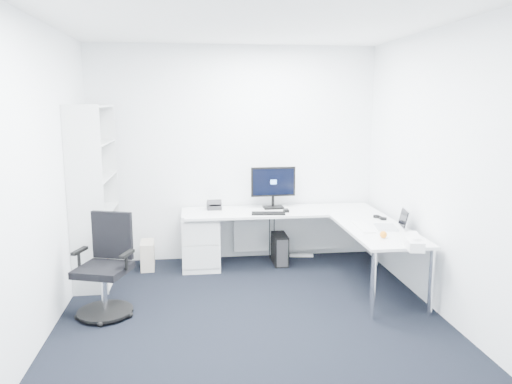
{
  "coord_description": "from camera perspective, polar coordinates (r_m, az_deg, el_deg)",
  "views": [
    {
      "loc": [
        -0.51,
        -4.19,
        2.01
      ],
      "look_at": [
        0.15,
        1.05,
        1.05
      ],
      "focal_mm": 35.0,
      "sensor_mm": 36.0,
      "label": 1
    }
  ],
  "objects": [
    {
      "name": "orange_fruit",
      "position": [
        5.06,
        14.35,
        -4.73
      ],
      "size": [
        0.07,
        0.07,
        0.07
      ],
      "primitive_type": "sphere",
      "color": "orange",
      "rests_on": "l_desk"
    },
    {
      "name": "white_keyboard",
      "position": [
        5.42,
        12.2,
        -3.96
      ],
      "size": [
        0.15,
        0.46,
        0.02
      ],
      "primitive_type": "cube",
      "rotation": [
        0.0,
        0.0,
        -0.05
      ],
      "color": "white",
      "rests_on": "l_desk"
    },
    {
      "name": "black_pc_tower",
      "position": [
        6.3,
        2.73,
        -6.52
      ],
      "size": [
        0.17,
        0.38,
        0.37
      ],
      "primitive_type": "cube",
      "rotation": [
        0.0,
        0.0,
        0.0
      ],
      "color": "black",
      "rests_on": "ground"
    },
    {
      "name": "ceiling",
      "position": [
        4.28,
        -0.26,
        19.57
      ],
      "size": [
        4.2,
        4.2,
        0.0
      ],
      "primitive_type": "plane",
      "color": "white"
    },
    {
      "name": "desk_phone",
      "position": [
        6.21,
        -4.82,
        -1.42
      ],
      "size": [
        0.18,
        0.18,
        0.12
      ],
      "primitive_type": null,
      "rotation": [
        0.0,
        0.0,
        0.04
      ],
      "color": "#28272A",
      "rests_on": "l_desk"
    },
    {
      "name": "l_desk",
      "position": [
        5.93,
        3.43,
        -6.02
      ],
      "size": [
        2.36,
        1.32,
        0.69
      ],
      "primitive_type": null,
      "color": "silver",
      "rests_on": "ground"
    },
    {
      "name": "mouse",
      "position": [
        6.07,
        3.45,
        -2.13
      ],
      "size": [
        0.06,
        0.1,
        0.03
      ],
      "primitive_type": "cube",
      "rotation": [
        0.0,
        0.0,
        -0.01
      ],
      "color": "black",
      "rests_on": "l_desk"
    },
    {
      "name": "bookshelf",
      "position": [
        5.84,
        -18.05,
        -0.25
      ],
      "size": [
        0.39,
        0.99,
        1.98
      ],
      "primitive_type": null,
      "color": "silver",
      "rests_on": "ground"
    },
    {
      "name": "black_keyboard",
      "position": [
        5.94,
        1.42,
        -2.46
      ],
      "size": [
        0.41,
        0.19,
        0.02
      ],
      "primitive_type": "cube",
      "rotation": [
        0.0,
        0.0,
        -0.12
      ],
      "color": "black",
      "rests_on": "l_desk"
    },
    {
      "name": "drawer_pedestal",
      "position": [
        6.16,
        -6.32,
        -5.43
      ],
      "size": [
        0.45,
        0.56,
        0.69
      ],
      "primitive_type": "cube",
      "color": "silver",
      "rests_on": "ground"
    },
    {
      "name": "beige_pc_tower",
      "position": [
        6.27,
        -12.28,
        -7.05
      ],
      "size": [
        0.18,
        0.36,
        0.33
      ],
      "primitive_type": "cube",
      "rotation": [
        0.0,
        0.0,
        0.05
      ],
      "color": "#B8AE9C",
      "rests_on": "ground"
    },
    {
      "name": "wall_front",
      "position": [
        2.25,
        6.23,
        -6.81
      ],
      "size": [
        3.6,
        0.02,
        2.7
      ],
      "primitive_type": "cube",
      "color": "white",
      "rests_on": "ground"
    },
    {
      "name": "ground",
      "position": [
        4.68,
        -0.23,
        -15.15
      ],
      "size": [
        4.2,
        4.2,
        0.0
      ],
      "primitive_type": "plane",
      "color": "black"
    },
    {
      "name": "wall_left",
      "position": [
        4.44,
        -23.99,
        0.84
      ],
      "size": [
        0.02,
        4.2,
        2.7
      ],
      "primitive_type": "cube",
      "color": "white",
      "rests_on": "ground"
    },
    {
      "name": "power_strip",
      "position": [
        6.64,
        5.19,
        -7.21
      ],
      "size": [
        0.32,
        0.1,
        0.04
      ],
      "primitive_type": "cube",
      "rotation": [
        0.0,
        0.0,
        -0.14
      ],
      "color": "white",
      "rests_on": "ground"
    },
    {
      "name": "tissue_box",
      "position": [
        4.76,
        17.63,
        -5.73
      ],
      "size": [
        0.18,
        0.28,
        0.09
      ],
      "primitive_type": "cube",
      "rotation": [
        0.0,
        0.0,
        -0.19
      ],
      "color": "white",
      "rests_on": "l_desk"
    },
    {
      "name": "wall_back",
      "position": [
        6.35,
        -2.53,
        4.32
      ],
      "size": [
        3.6,
        0.02,
        2.7
      ],
      "primitive_type": "cube",
      "color": "white",
      "rests_on": "ground"
    },
    {
      "name": "headphones",
      "position": [
        5.88,
        13.98,
        -2.75
      ],
      "size": [
        0.16,
        0.2,
        0.05
      ],
      "primitive_type": null,
      "rotation": [
        0.0,
        0.0,
        0.32
      ],
      "color": "black",
      "rests_on": "l_desk"
    },
    {
      "name": "wall_right",
      "position": [
        4.83,
        21.47,
        1.73
      ],
      "size": [
        0.02,
        4.2,
        2.7
      ],
      "primitive_type": "cube",
      "color": "white",
      "rests_on": "ground"
    },
    {
      "name": "laptop",
      "position": [
        5.44,
        14.68,
        -2.92
      ],
      "size": [
        0.35,
        0.34,
        0.21
      ],
      "primitive_type": null,
      "rotation": [
        0.0,
        0.0,
        -0.18
      ],
      "color": "#B9BBC0",
      "rests_on": "l_desk"
    },
    {
      "name": "task_chair",
      "position": [
        4.94,
        -17.11,
        -8.19
      ],
      "size": [
        0.69,
        0.69,
        0.97
      ],
      "primitive_type": null,
      "rotation": [
        0.0,
        0.0,
        -0.33
      ],
      "color": "black",
      "rests_on": "ground"
    },
    {
      "name": "monitor",
      "position": [
        6.22,
        1.99,
        0.56
      ],
      "size": [
        0.56,
        0.2,
        0.54
      ],
      "primitive_type": null,
      "rotation": [
        0.0,
        0.0,
        0.03
      ],
      "color": "black",
      "rests_on": "l_desk"
    }
  ]
}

